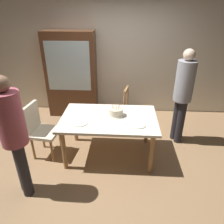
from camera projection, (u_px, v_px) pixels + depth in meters
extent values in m
plane|color=#93704C|center=(109.00, 154.00, 3.72)|extent=(6.40, 6.40, 0.00)
cube|color=silver|center=(115.00, 57.00, 4.78)|extent=(6.40, 0.10, 2.60)
cube|color=silver|center=(109.00, 118.00, 3.40)|extent=(1.55, 0.99, 0.04)
cylinder|color=#9E7042|center=(64.00, 150.00, 3.25)|extent=(0.07, 0.07, 0.70)
cylinder|color=#9E7042|center=(151.00, 154.00, 3.18)|extent=(0.07, 0.07, 0.70)
cylinder|color=#9E7042|center=(75.00, 124.00, 3.96)|extent=(0.07, 0.07, 0.70)
cylinder|color=#9E7042|center=(147.00, 127.00, 3.88)|extent=(0.07, 0.07, 0.70)
cylinder|color=silver|center=(116.00, 115.00, 3.45)|extent=(0.28, 0.28, 0.01)
cylinder|color=beige|center=(116.00, 112.00, 3.42)|extent=(0.23, 0.23, 0.12)
cylinder|color=#D872CC|center=(120.00, 107.00, 3.37)|extent=(0.01, 0.01, 0.05)
sphere|color=#FFC64C|center=(120.00, 105.00, 3.36)|extent=(0.01, 0.01, 0.01)
cylinder|color=#D872CC|center=(119.00, 106.00, 3.42)|extent=(0.01, 0.01, 0.05)
sphere|color=#FFC64C|center=(119.00, 104.00, 3.40)|extent=(0.01, 0.01, 0.01)
cylinder|color=yellow|center=(116.00, 105.00, 3.44)|extent=(0.01, 0.01, 0.05)
sphere|color=#FFC64C|center=(116.00, 103.00, 3.42)|extent=(0.01, 0.01, 0.01)
cylinder|color=#4C7FE5|center=(114.00, 105.00, 3.43)|extent=(0.01, 0.01, 0.05)
sphere|color=#FFC64C|center=(114.00, 104.00, 3.41)|extent=(0.01, 0.01, 0.01)
cylinder|color=#F2994C|center=(112.00, 106.00, 3.40)|extent=(0.01, 0.01, 0.05)
sphere|color=#FFC64C|center=(112.00, 104.00, 3.39)|extent=(0.01, 0.01, 0.01)
cylinder|color=#D872CC|center=(112.00, 107.00, 3.36)|extent=(0.01, 0.01, 0.05)
sphere|color=#FFC64C|center=(112.00, 106.00, 3.35)|extent=(0.01, 0.01, 0.01)
cylinder|color=yellow|center=(114.00, 108.00, 3.33)|extent=(0.01, 0.01, 0.05)
sphere|color=#FFC64C|center=(114.00, 106.00, 3.32)|extent=(0.01, 0.01, 0.01)
cylinder|color=#F2994C|center=(116.00, 109.00, 3.32)|extent=(0.01, 0.01, 0.05)
sphere|color=#FFC64C|center=(116.00, 107.00, 3.31)|extent=(0.01, 0.01, 0.01)
cylinder|color=#E54C4C|center=(119.00, 108.00, 3.34)|extent=(0.01, 0.01, 0.05)
sphere|color=#FFC64C|center=(119.00, 106.00, 3.32)|extent=(0.01, 0.01, 0.01)
cylinder|color=silver|center=(80.00, 123.00, 3.21)|extent=(0.22, 0.22, 0.01)
cylinder|color=silver|center=(105.00, 111.00, 3.59)|extent=(0.22, 0.22, 0.01)
cylinder|color=silver|center=(138.00, 125.00, 3.16)|extent=(0.22, 0.22, 0.01)
cube|color=silver|center=(70.00, 124.00, 3.21)|extent=(0.18, 0.05, 0.01)
cube|color=silver|center=(96.00, 111.00, 3.59)|extent=(0.18, 0.06, 0.01)
cube|color=silver|center=(128.00, 124.00, 3.19)|extent=(0.18, 0.02, 0.01)
cube|color=#9E7042|center=(116.00, 111.00, 4.24)|extent=(0.51, 0.51, 0.05)
cylinder|color=#9E7042|center=(110.00, 116.00, 4.53)|extent=(0.04, 0.04, 0.42)
cylinder|color=#9E7042|center=(106.00, 124.00, 4.24)|extent=(0.04, 0.04, 0.42)
cylinder|color=#9E7042|center=(125.00, 118.00, 4.46)|extent=(0.04, 0.04, 0.42)
cylinder|color=#9E7042|center=(122.00, 126.00, 4.17)|extent=(0.04, 0.04, 0.42)
cylinder|color=#9E7042|center=(128.00, 97.00, 4.24)|extent=(0.04, 0.04, 0.50)
cylinder|color=#9E7042|center=(124.00, 104.00, 3.93)|extent=(0.04, 0.04, 0.50)
cube|color=#9E7042|center=(126.00, 90.00, 3.98)|extent=(0.11, 0.40, 0.06)
cube|color=beige|center=(45.00, 132.00, 3.52)|extent=(0.49, 0.49, 0.05)
cylinder|color=#9E7042|center=(52.00, 151.00, 3.45)|extent=(0.04, 0.04, 0.42)
cylinder|color=#9E7042|center=(60.00, 139.00, 3.75)|extent=(0.04, 0.04, 0.42)
cylinder|color=#9E7042|center=(33.00, 149.00, 3.51)|extent=(0.04, 0.04, 0.42)
cylinder|color=#9E7042|center=(43.00, 137.00, 3.81)|extent=(0.04, 0.04, 0.42)
cube|color=beige|center=(32.00, 118.00, 3.44)|extent=(0.10, 0.40, 0.50)
cylinder|color=#262328|center=(24.00, 171.00, 2.76)|extent=(0.14, 0.14, 0.82)
cylinder|color=#262328|center=(21.00, 165.00, 2.85)|extent=(0.14, 0.14, 0.82)
cylinder|color=#A54C59|center=(10.00, 119.00, 2.46)|extent=(0.32, 0.32, 0.68)
sphere|color=#8C664C|center=(1.00, 84.00, 2.27)|extent=(0.19, 0.19, 0.19)
cylinder|color=#262328|center=(176.00, 119.00, 3.99)|extent=(0.14, 0.14, 0.85)
cylinder|color=#262328|center=(180.00, 122.00, 3.88)|extent=(0.14, 0.14, 0.85)
cylinder|color=gray|center=(185.00, 81.00, 3.58)|extent=(0.32, 0.32, 0.71)
sphere|color=beige|center=(189.00, 55.00, 3.37)|extent=(0.19, 0.19, 0.19)
cube|color=#56331E|center=(72.00, 75.00, 4.73)|extent=(1.10, 0.44, 1.90)
cube|color=silver|center=(68.00, 67.00, 4.42)|extent=(0.94, 0.01, 1.04)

